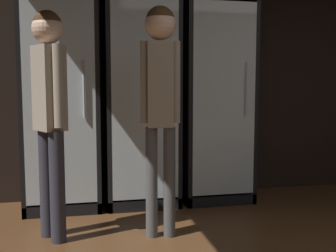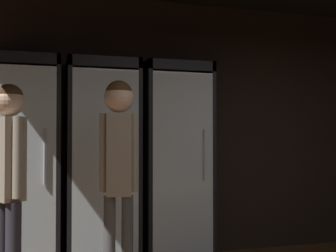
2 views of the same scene
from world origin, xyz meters
TOP-DOWN VIEW (x-y plane):
  - wall_back at (0.00, 3.03)m, footprint 6.00×0.06m
  - cooler_far_left at (-2.11, 2.75)m, footprint 0.69×0.58m
  - cooler_left at (-1.36, 2.75)m, footprint 0.69×0.58m
  - cooler_center at (-0.61, 2.75)m, footprint 0.69×0.58m
  - shopper_near at (-1.34, 1.80)m, footprint 0.30×0.23m
  - shopper_far at (-2.15, 1.92)m, footprint 0.27×0.33m

SIDE VIEW (x-z plane):
  - cooler_far_left at x=-2.11m, z-range -0.02..2.03m
  - cooler_center at x=-0.61m, z-range -0.02..2.04m
  - cooler_left at x=-1.36m, z-range -0.02..2.04m
  - shopper_far at x=-2.15m, z-range 0.20..1.91m
  - shopper_near at x=-1.34m, z-range 0.29..2.03m
  - wall_back at x=0.00m, z-range 0.00..2.80m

